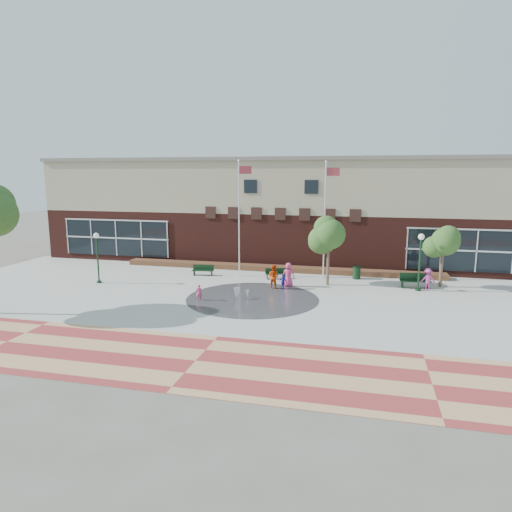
% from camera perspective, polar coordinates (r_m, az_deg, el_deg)
% --- Properties ---
extents(ground, '(120.00, 120.00, 0.00)m').
position_cam_1_polar(ground, '(26.31, -2.05, -7.11)').
color(ground, '#666056').
rests_on(ground, ground).
extents(plaza_concrete, '(46.00, 18.00, 0.01)m').
position_cam_1_polar(plaza_concrete, '(30.03, 0.00, -4.88)').
color(plaza_concrete, '#A8A8A0').
rests_on(plaza_concrete, ground).
extents(paver_band, '(46.00, 6.00, 0.01)m').
position_cam_1_polar(paver_band, '(20.07, -7.55, -12.88)').
color(paver_band, '#993130').
rests_on(paver_band, ground).
extents(splash_pad, '(8.40, 8.40, 0.01)m').
position_cam_1_polar(splash_pad, '(29.09, -0.46, -5.38)').
color(splash_pad, '#383A3D').
rests_on(splash_pad, ground).
extents(library_building, '(44.40, 10.40, 9.20)m').
position_cam_1_polar(library_building, '(42.32, 4.29, 5.92)').
color(library_building, '#4A1D18').
rests_on(library_building, ground).
extents(flower_bed, '(26.00, 1.20, 0.40)m').
position_cam_1_polar(flower_bed, '(37.25, 2.74, -1.89)').
color(flower_bed, maroon).
rests_on(flower_bed, ground).
extents(flagpole_left, '(1.04, 0.23, 8.88)m').
position_cam_1_polar(flagpole_left, '(34.71, -2.06, 5.48)').
color(flagpole_left, silver).
rests_on(flagpole_left, ground).
extents(flagpole_right, '(1.08, 0.19, 8.78)m').
position_cam_1_polar(flagpole_right, '(34.50, 8.69, 5.27)').
color(flagpole_right, silver).
rests_on(flagpole_right, ground).
extents(lamp_left, '(0.39, 0.39, 3.68)m').
position_cam_1_polar(lamp_left, '(34.69, -19.22, 0.47)').
color(lamp_left, black).
rests_on(lamp_left, ground).
extents(lamp_right, '(0.41, 0.41, 3.91)m').
position_cam_1_polar(lamp_right, '(32.44, 19.83, 0.04)').
color(lamp_right, black).
rests_on(lamp_right, ground).
extents(bench_left, '(1.70, 0.66, 0.83)m').
position_cam_1_polar(bench_left, '(35.78, -6.64, -2.02)').
color(bench_left, black).
rests_on(bench_left, ground).
extents(bench_mid, '(1.65, 0.99, 0.80)m').
position_cam_1_polar(bench_mid, '(34.45, 2.53, -2.46)').
color(bench_mid, black).
rests_on(bench_mid, ground).
extents(bench_right, '(2.10, 0.77, 1.03)m').
position_cam_1_polar(bench_right, '(33.55, 19.28, -3.26)').
color(bench_right, black).
rests_on(bench_right, ground).
extents(trash_can, '(0.61, 0.61, 1.00)m').
position_cam_1_polar(trash_can, '(35.16, 12.46, -2.02)').
color(trash_can, black).
rests_on(trash_can, ground).
extents(tree_mid, '(2.88, 2.88, 4.85)m').
position_cam_1_polar(tree_mid, '(32.36, 9.08, 2.48)').
color(tree_mid, '#4D392B').
rests_on(tree_mid, ground).
extents(tree_small_right, '(2.52, 2.52, 4.30)m').
position_cam_1_polar(tree_small_right, '(34.00, 22.36, 1.53)').
color(tree_small_right, '#4D392B').
rests_on(tree_small_right, ground).
extents(water_jet_a, '(0.38, 0.38, 0.74)m').
position_cam_1_polar(water_jet_a, '(28.94, -2.44, -5.48)').
color(water_jet_a, white).
rests_on(water_jet_a, ground).
extents(water_jet_b, '(0.22, 0.22, 0.49)m').
position_cam_1_polar(water_jet_b, '(29.31, -1.08, -5.27)').
color(water_jet_b, white).
rests_on(water_jet_b, ground).
extents(child_splash, '(0.44, 0.36, 1.04)m').
position_cam_1_polar(child_splash, '(28.80, -7.15, -4.56)').
color(child_splash, '#D74377').
rests_on(child_splash, ground).
extents(adult_red, '(0.95, 0.82, 1.67)m').
position_cam_1_polar(adult_red, '(31.49, 2.18, -2.60)').
color(adult_red, '#D53D0A').
rests_on(adult_red, ground).
extents(adult_pink, '(0.91, 0.67, 1.71)m').
position_cam_1_polar(adult_pink, '(32.06, 4.08, -2.36)').
color(adult_pink, '#DB3D73').
rests_on(adult_pink, ground).
extents(child_blue, '(0.69, 0.54, 1.09)m').
position_cam_1_polar(child_blue, '(31.23, 3.42, -3.27)').
color(child_blue, '#2918AC').
rests_on(child_blue, ground).
extents(person_bench, '(1.09, 0.75, 1.56)m').
position_cam_1_polar(person_bench, '(32.99, 20.65, -2.78)').
color(person_bench, '#D244A0').
rests_on(person_bench, ground).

